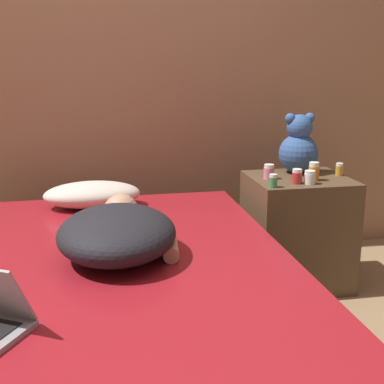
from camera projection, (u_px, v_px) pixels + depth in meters
name	position (u px, v px, depth m)	size (l,w,h in m)	color
ground_plane	(117.00, 367.00, 2.09)	(12.00, 12.00, 0.00)	#937551
wall_back	(95.00, 33.00, 2.92)	(8.00, 0.06, 2.60)	#996B51
bed	(115.00, 315.00, 2.04)	(1.35, 1.86, 0.45)	brown
nightstand	(297.00, 231.00, 2.80)	(0.50, 0.45, 0.58)	brown
pillow	(92.00, 195.00, 2.64)	(0.47, 0.27, 0.13)	beige
person_lying	(118.00, 232.00, 2.01)	(0.50, 0.70, 0.18)	black
teddy_bear	(299.00, 147.00, 2.81)	(0.21, 0.21, 0.32)	#335693
bottle_amber	(339.00, 169.00, 2.77)	(0.04, 0.04, 0.07)	gold
bottle_white	(310.00, 177.00, 2.59)	(0.06, 0.06, 0.07)	white
bottle_orange	(314.00, 172.00, 2.66)	(0.05, 0.05, 0.09)	orange
bottle_green	(273.00, 181.00, 2.52)	(0.04, 0.04, 0.06)	#3D8E4C
bottle_red	(297.00, 176.00, 2.59)	(0.05, 0.05, 0.07)	#B72D2D
bottle_pink	(269.00, 172.00, 2.69)	(0.05, 0.05, 0.07)	pink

